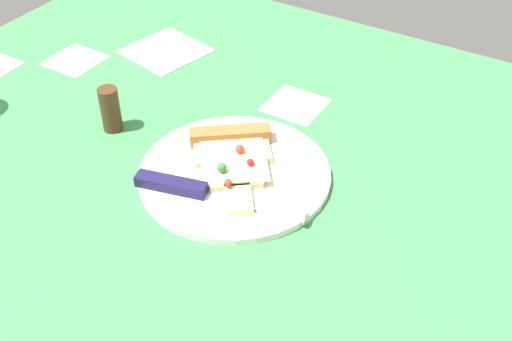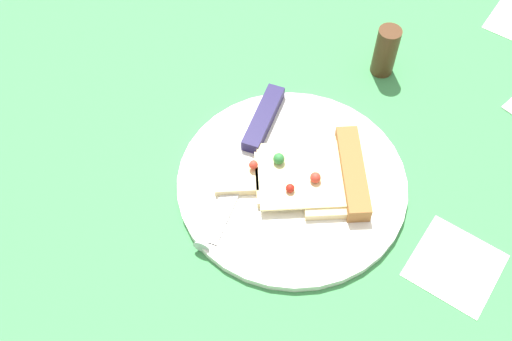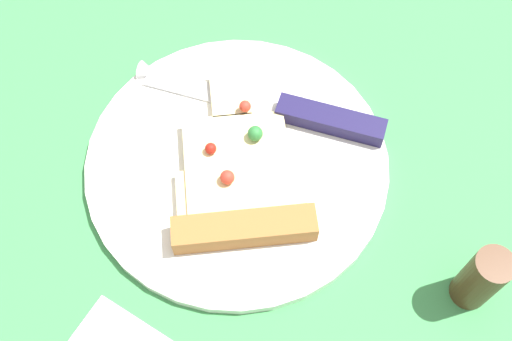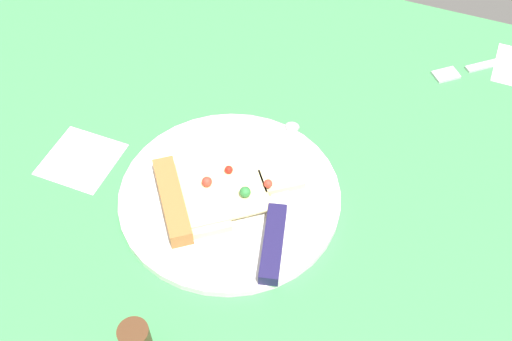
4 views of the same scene
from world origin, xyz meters
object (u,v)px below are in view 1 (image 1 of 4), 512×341
(pizza_slice, at_px, (233,155))
(knife, at_px, (203,192))
(pepper_shaker, at_px, (110,109))
(napkin, at_px, (166,50))
(plate, at_px, (235,174))

(pizza_slice, xyz_separation_m, knife, (0.01, -0.09, -0.00))
(knife, bearing_deg, pepper_shaker, -121.20)
(pepper_shaker, bearing_deg, napkin, 108.74)
(pizza_slice, height_order, pepper_shaker, pepper_shaker)
(plate, distance_m, pepper_shaker, 0.23)
(knife, height_order, pepper_shaker, pepper_shaker)
(plate, distance_m, pizza_slice, 0.03)
(pepper_shaker, relative_size, napkin, 0.55)
(plate, relative_size, pizza_slice, 1.46)
(plate, distance_m, knife, 0.07)
(plate, bearing_deg, napkin, 142.18)
(pizza_slice, relative_size, napkin, 1.43)
(knife, bearing_deg, plate, 158.31)
(pizza_slice, bearing_deg, napkin, -74.42)
(napkin, bearing_deg, pepper_shaker, -71.26)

